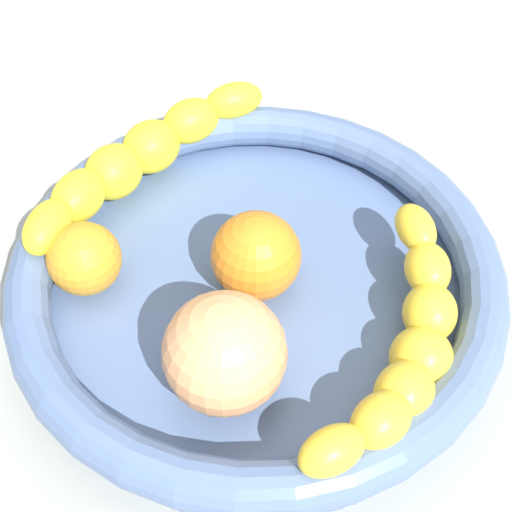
% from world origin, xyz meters
% --- Properties ---
extents(kitchen_counter, '(1.20, 1.20, 0.03)m').
position_xyz_m(kitchen_counter, '(0.00, 0.00, 0.01)').
color(kitchen_counter, '#969991').
rests_on(kitchen_counter, ground).
extents(fruit_bowl, '(0.34, 0.34, 0.05)m').
position_xyz_m(fruit_bowl, '(0.00, 0.00, 0.06)').
color(fruit_bowl, slate).
rests_on(fruit_bowl, kitchen_counter).
extents(banana_draped_left, '(0.23, 0.11, 0.05)m').
position_xyz_m(banana_draped_left, '(-0.03, 0.13, 0.08)').
color(banana_draped_left, yellow).
rests_on(banana_draped_left, fruit_bowl).
extents(banana_draped_right, '(0.17, 0.14, 0.05)m').
position_xyz_m(banana_draped_right, '(0.05, -0.10, 0.08)').
color(banana_draped_right, yellow).
rests_on(banana_draped_right, fruit_bowl).
extents(orange_front, '(0.06, 0.06, 0.06)m').
position_xyz_m(orange_front, '(0.00, 0.00, 0.08)').
color(orange_front, orange).
rests_on(orange_front, fruit_bowl).
extents(orange_mid_left, '(0.05, 0.05, 0.05)m').
position_xyz_m(orange_mid_left, '(-0.10, 0.06, 0.08)').
color(orange_mid_left, orange).
rests_on(orange_mid_left, fruit_bowl).
extents(peach_blush, '(0.07, 0.07, 0.07)m').
position_xyz_m(peach_blush, '(-0.06, -0.06, 0.09)').
color(peach_blush, '#F2A266').
rests_on(peach_blush, fruit_bowl).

